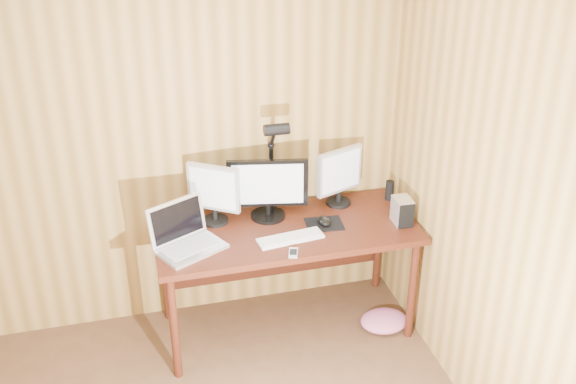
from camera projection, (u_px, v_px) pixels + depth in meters
name	position (u px, v px, depth m)	size (l,w,h in m)	color
room_shell	(139.00, 369.00, 2.27)	(4.00, 4.00, 4.00)	#543620
desk	(283.00, 239.00, 4.23)	(1.60, 0.70, 0.75)	#40180D
monitor_center	(268.00, 188.00, 4.14)	(0.49, 0.22, 0.39)	black
monitor_left	(214.00, 193.00, 4.08)	(0.30, 0.21, 0.38)	black
monitor_right	(339.00, 175.00, 4.29)	(0.32, 0.16, 0.38)	black
laptop	(185.00, 237.00, 3.89)	(0.46, 0.42, 0.27)	silver
keyboard	(290.00, 238.00, 3.98)	(0.41, 0.17, 0.02)	silver
mousepad	(324.00, 224.00, 4.15)	(0.22, 0.18, 0.00)	black
mouse	(324.00, 221.00, 4.14)	(0.07, 0.12, 0.04)	black
hard_drive	(402.00, 211.00, 4.13)	(0.11, 0.15, 0.16)	silver
phone	(293.00, 253.00, 3.84)	(0.08, 0.11, 0.01)	silver
speaker	(390.00, 190.00, 4.41)	(0.05, 0.05, 0.13)	black
desk_lamp	(274.00, 152.00, 4.11)	(0.15, 0.22, 0.66)	black
fabric_pile	(384.00, 321.00, 4.42)	(0.31, 0.26, 0.10)	#D1658E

